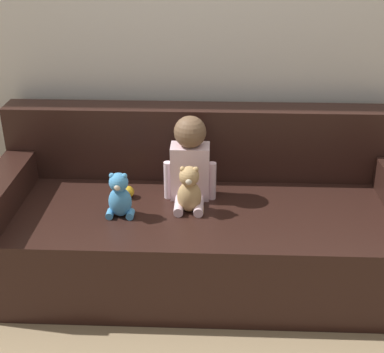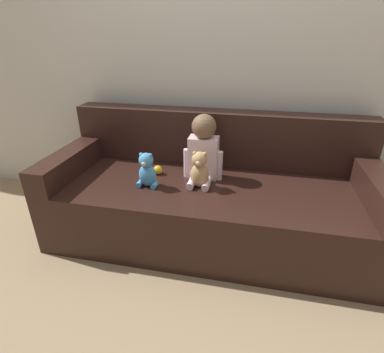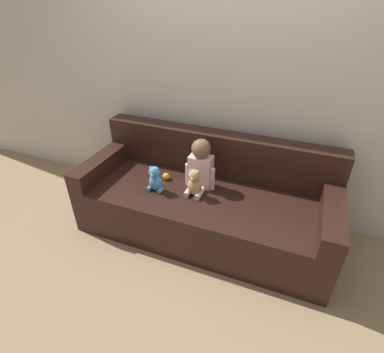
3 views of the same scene
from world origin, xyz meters
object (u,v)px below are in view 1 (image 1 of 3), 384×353
object	(u,v)px
couch	(202,222)
person_baby	(190,161)
plush_toy_side	(120,196)
toy_ball	(128,192)
teddy_bear_brown	(189,191)

from	to	relation	value
couch	person_baby	size ratio (longest dim) A/B	4.89
couch	person_baby	bearing A→B (deg)	161.32
plush_toy_side	toy_ball	size ratio (longest dim) A/B	3.63
couch	toy_ball	size ratio (longest dim) A/B	33.58
toy_ball	couch	bearing A→B (deg)	-0.80
couch	teddy_bear_brown	size ratio (longest dim) A/B	8.74
plush_toy_side	toy_ball	bearing A→B (deg)	87.54
person_baby	toy_ball	world-z (taller)	person_baby
person_baby	teddy_bear_brown	distance (m)	0.17
teddy_bear_brown	person_baby	bearing A→B (deg)	90.99
couch	plush_toy_side	xyz separation A→B (m)	(-0.40, -0.18, 0.25)
teddy_bear_brown	couch	bearing A→B (deg)	63.18
toy_ball	person_baby	bearing A→B (deg)	2.97
person_baby	plush_toy_side	distance (m)	0.40
teddy_bear_brown	plush_toy_side	size ratio (longest dim) A/B	1.06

